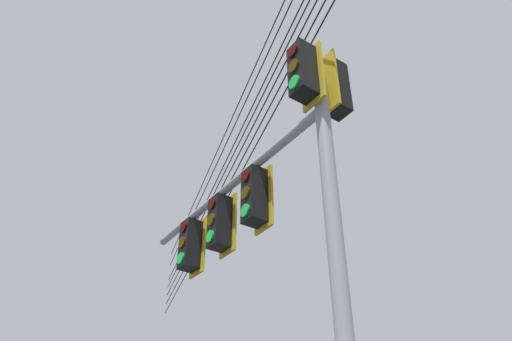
{
  "coord_description": "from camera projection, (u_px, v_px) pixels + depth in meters",
  "views": [
    {
      "loc": [
        3.27,
        -3.42,
        1.46
      ],
      "look_at": [
        -1.86,
        0.36,
        5.85
      ],
      "focal_mm": 35.42,
      "sensor_mm": 36.0,
      "label": 1
    }
  ],
  "objects": [
    {
      "name": "overhead_wire_span",
      "position": [
        287.0,
        43.0,
        8.97
      ],
      "size": [
        22.17,
        7.19,
        2.49
      ],
      "color": "black"
    },
    {
      "name": "signal_mast_assembly",
      "position": [
        272.0,
        203.0,
        7.05
      ],
      "size": [
        5.0,
        0.97,
        7.03
      ],
      "color": "gray",
      "rests_on": "ground"
    }
  ]
}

